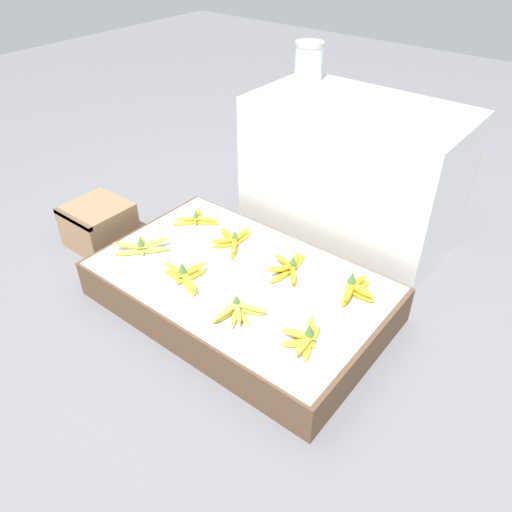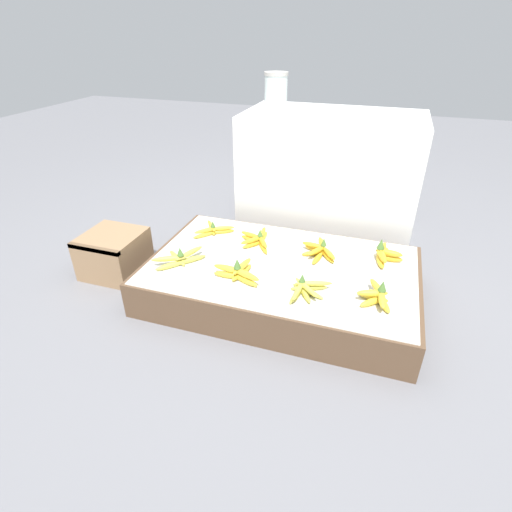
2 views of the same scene
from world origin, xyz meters
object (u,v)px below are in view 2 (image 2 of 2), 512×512
Objects in this scene: banana_bunch_middle_midright at (320,250)px; glass_jar at (276,89)px; banana_bunch_front_midright at (305,289)px; banana_bunch_front_right at (377,296)px; foam_tray_white at (318,114)px; banana_bunch_middle_midleft at (258,239)px; wooden_crate at (114,254)px; banana_bunch_front_left at (180,258)px; banana_bunch_middle_right at (384,254)px; banana_bunch_front_midleft at (239,272)px; banana_bunch_middle_left at (213,230)px.

glass_jar is (-0.48, 0.81, 0.63)m from banana_bunch_middle_midright.
banana_bunch_front_right is at bearing 7.00° from banana_bunch_front_midright.
banana_bunch_middle_midleft is at bearing -107.43° from foam_tray_white.
banana_bunch_front_left is (0.45, -0.08, 0.10)m from wooden_crate.
banana_bunch_middle_right is at bearing 7.83° from banana_bunch_middle_midright.
banana_bunch_front_right is 0.71m from banana_bunch_middle_midleft.
banana_bunch_middle_midright is (-0.00, 0.35, 0.00)m from banana_bunch_front_midright.
glass_jar reaches higher than banana_bunch_front_midright.
banana_bunch_front_midleft is at bearing -148.87° from banana_bunch_middle_right.
banana_bunch_middle_right is (1.39, 0.26, 0.11)m from wooden_crate.
foam_tray_white is at bearing 105.88° from banana_bunch_middle_midright.
banana_bunch_middle_midleft reaches higher than wooden_crate.
glass_jar reaches higher than banana_bunch_middle_midright.
banana_bunch_middle_right is at bearing -47.99° from foam_tray_white.
wooden_crate is 1.58× the size of glass_jar.
banana_bunch_front_midright is at bearing -6.90° from wooden_crate.
banana_bunch_front_right is 0.76× the size of banana_bunch_middle_midright.
banana_bunch_front_right reaches higher than banana_bunch_middle_midleft.
foam_tray_white reaches higher than banana_bunch_middle_midleft.
banana_bunch_middle_left is at bearing 127.87° from banana_bunch_front_midleft.
banana_bunch_front_left is 0.90× the size of banana_bunch_middle_midright.
banana_bunch_middle_midright is at bearing 46.76° from banana_bunch_front_midleft.
banana_bunch_front_midleft is 1.31m from glass_jar.
banana_bunch_middle_left is at bearing 172.66° from banana_bunch_middle_midleft.
banana_bunch_middle_midright is 0.31m from banana_bunch_middle_right.
banana_bunch_middle_midright is at bearing -59.44° from glass_jar.
banana_bunch_front_right is 1.13m from foam_tray_white.
banana_bunch_front_midright is 0.65× the size of foam_tray_white.
banana_bunch_middle_midright reaches higher than banana_bunch_middle_left.
banana_bunch_front_right is 0.44m from banana_bunch_middle_midright.
banana_bunch_front_right is 1.07× the size of glass_jar.
glass_jar is 0.68× the size of foam_tray_white.
wooden_crate is at bearing 173.10° from banana_bunch_front_midright.
banana_bunch_middle_right is at bearing 19.95° from banana_bunch_front_left.
banana_bunch_front_midright is at bearing -67.61° from glass_jar.
banana_bunch_front_right is at bearing -55.32° from glass_jar.
banana_bunch_middle_right is at bearing -44.29° from glass_jar.
banana_bunch_middle_left is at bearing 146.83° from banana_bunch_front_midright.
banana_bunch_middle_midright is (1.08, 0.22, 0.10)m from wooden_crate.
banana_bunch_middle_midleft is 0.64m from banana_bunch_middle_right.
wooden_crate is 1.09m from banana_bunch_front_midright.
foam_tray_white is at bearing 72.57° from banana_bunch_middle_midleft.
banana_bunch_middle_midright is at bearing 133.57° from banana_bunch_front_right.
banana_bunch_front_midleft is 0.86× the size of foam_tray_white.
banana_bunch_middle_midright is at bearing 25.31° from banana_bunch_front_left.
banana_bunch_front_right is 0.86× the size of banana_bunch_middle_midleft.
glass_jar is (-0.14, 0.80, 0.63)m from banana_bunch_middle_midleft.
banana_bunch_front_right is 0.97m from banana_bunch_middle_left.
glass_jar reaches higher than wooden_crate.
wooden_crate is 0.79m from banana_bunch_middle_midleft.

